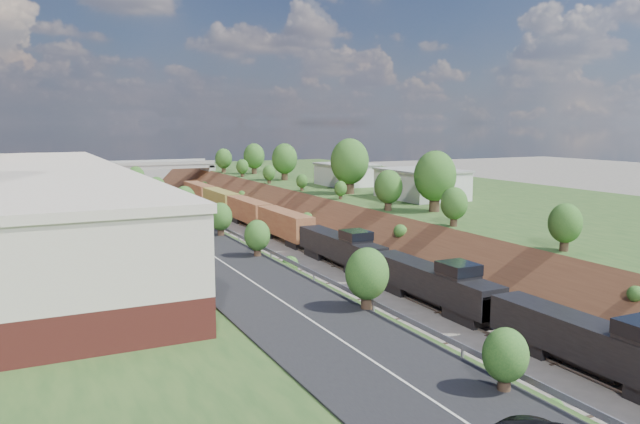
# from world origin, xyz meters

# --- Properties ---
(ground) EXTENTS (400.00, 400.00, 0.00)m
(ground) POSITION_xyz_m (0.00, 0.00, 0.00)
(ground) COLOR #6B665B
(ground) RESTS_ON ground
(platform_right) EXTENTS (44.00, 180.00, 5.00)m
(platform_right) POSITION_xyz_m (33.00, 60.00, 2.50)
(platform_right) COLOR #2B4D20
(platform_right) RESTS_ON ground
(embankment_left) EXTENTS (10.00, 180.00, 10.00)m
(embankment_left) POSITION_xyz_m (-11.00, 60.00, 0.00)
(embankment_left) COLOR brown
(embankment_left) RESTS_ON ground
(embankment_right) EXTENTS (10.00, 180.00, 10.00)m
(embankment_right) POSITION_xyz_m (11.00, 60.00, 0.00)
(embankment_right) COLOR brown
(embankment_right) RESTS_ON ground
(rail_left_track) EXTENTS (1.58, 180.00, 0.18)m
(rail_left_track) POSITION_xyz_m (-2.60, 60.00, 0.09)
(rail_left_track) COLOR gray
(rail_left_track) RESTS_ON ground
(rail_right_track) EXTENTS (1.58, 180.00, 0.18)m
(rail_right_track) POSITION_xyz_m (2.60, 60.00, 0.09)
(rail_right_track) COLOR gray
(rail_right_track) RESTS_ON ground
(road) EXTENTS (8.00, 180.00, 0.10)m
(road) POSITION_xyz_m (-15.50, 60.00, 5.05)
(road) COLOR black
(road) RESTS_ON platform_left
(guardrail) EXTENTS (0.10, 171.00, 0.70)m
(guardrail) POSITION_xyz_m (-11.40, 59.80, 5.55)
(guardrail) COLOR #99999E
(guardrail) RESTS_ON platform_left
(commercial_building) EXTENTS (14.30, 62.30, 7.00)m
(commercial_building) POSITION_xyz_m (-28.00, 38.00, 8.51)
(commercial_building) COLOR maroon
(commercial_building) RESTS_ON platform_left
(overpass) EXTENTS (24.50, 8.30, 7.40)m
(overpass) POSITION_xyz_m (0.00, 122.00, 4.92)
(overpass) COLOR gray
(overpass) RESTS_ON ground
(white_building_near) EXTENTS (9.00, 12.00, 4.00)m
(white_building_near) POSITION_xyz_m (23.50, 52.00, 7.00)
(white_building_near) COLOR silver
(white_building_near) RESTS_ON platform_right
(white_building_far) EXTENTS (8.00, 10.00, 3.60)m
(white_building_far) POSITION_xyz_m (23.00, 74.00, 6.80)
(white_building_far) COLOR silver
(white_building_far) RESTS_ON platform_right
(tree_right_large) EXTENTS (5.25, 5.25, 7.61)m
(tree_right_large) POSITION_xyz_m (17.00, 40.00, 9.38)
(tree_right_large) COLOR #473323
(tree_right_large) RESTS_ON platform_right
(tree_left_crest) EXTENTS (2.45, 2.45, 3.55)m
(tree_left_crest) POSITION_xyz_m (-11.80, 20.00, 7.04)
(tree_left_crest) COLOR #473323
(tree_left_crest) RESTS_ON platform_left
(freight_train) EXTENTS (2.70, 109.75, 4.55)m
(freight_train) POSITION_xyz_m (2.60, 52.45, 2.36)
(freight_train) COLOR black
(freight_train) RESTS_ON ground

